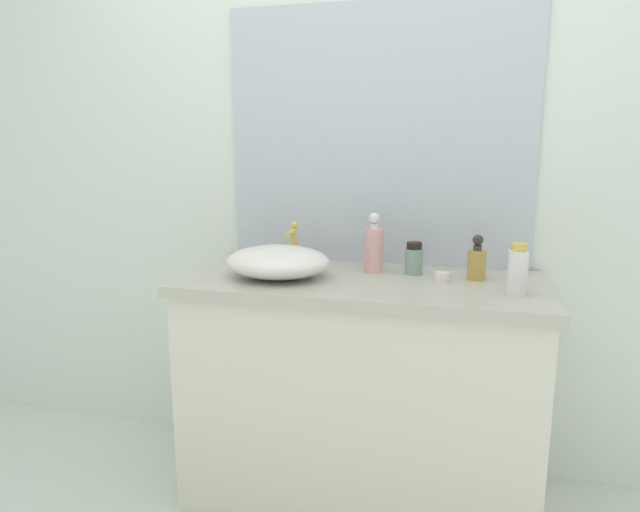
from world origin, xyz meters
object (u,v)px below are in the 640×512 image
at_px(soap_dispenser, 374,247).
at_px(perfume_bottle, 477,261).
at_px(lotion_bottle, 414,259).
at_px(spray_can, 518,271).
at_px(sink_basin, 278,262).
at_px(candle_jar, 442,277).

xyz_separation_m(soap_dispenser, perfume_bottle, (0.38, -0.03, -0.03)).
height_order(lotion_bottle, spray_can, spray_can).
bearing_deg(perfume_bottle, lotion_bottle, 171.93).
bearing_deg(sink_basin, soap_dispenser, 28.72).
bearing_deg(lotion_bottle, sink_basin, -159.72).
height_order(sink_basin, candle_jar, sink_basin).
relative_size(sink_basin, candle_jar, 7.10).
distance_m(perfume_bottle, candle_jar, 0.14).
bearing_deg(soap_dispenser, perfume_bottle, -5.07).
bearing_deg(spray_can, perfume_bottle, 124.06).
relative_size(soap_dispenser, lotion_bottle, 1.87).
relative_size(sink_basin, spray_can, 2.27).
relative_size(sink_basin, lotion_bottle, 3.17).
distance_m(soap_dispenser, perfume_bottle, 0.38).
xyz_separation_m(perfume_bottle, candle_jar, (-0.12, -0.07, -0.05)).
distance_m(lotion_bottle, spray_can, 0.41).
bearing_deg(perfume_bottle, sink_basin, -168.41).
bearing_deg(sink_basin, perfume_bottle, 11.59).
distance_m(sink_basin, spray_can, 0.83).
xyz_separation_m(lotion_bottle, candle_jar, (0.11, -0.10, -0.04)).
bearing_deg(lotion_bottle, soap_dispenser, 179.43).
distance_m(sink_basin, candle_jar, 0.59).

